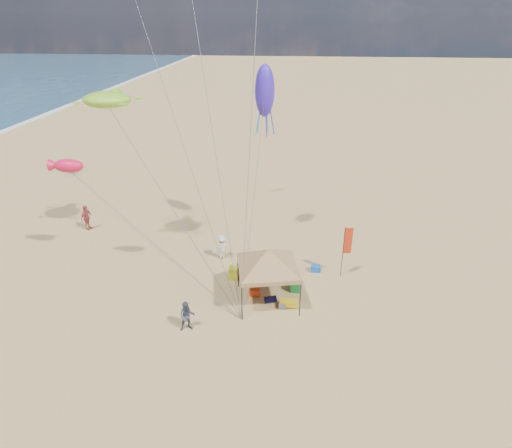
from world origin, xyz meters
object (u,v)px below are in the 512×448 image
Objects in this scene: beach_cart at (289,303)px; person_near_a at (242,268)px; feather_flag at (347,244)px; person_far_a at (86,218)px; chair_green at (295,285)px; cooler_blue at (315,269)px; canopy_tent at (268,252)px; cooler_red at (255,292)px; chair_yellow at (233,273)px; person_near_c at (222,247)px; person_near_b at (187,316)px.

person_near_a is at bearing 142.90° from beach_cart.
feather_flag reaches higher than beach_cart.
chair_green is at bearing -101.97° from person_far_a.
person_near_a is (-2.65, 2.01, 0.64)m from beach_cart.
cooler_blue is 16.00m from person_far_a.
canopy_tent is at bearing 131.96° from person_near_a.
beach_cart is at bearing -18.46° from canopy_tent.
chair_yellow is (-1.36, 1.46, 0.16)m from cooler_red.
cooler_blue is at bearing 155.94° from person_near_c.
canopy_tent reaches higher than cooler_blue.
person_near_b is at bearing -143.37° from canopy_tent.
person_near_b is at bearing -136.95° from cooler_blue.
feather_flag is at bearing -93.48° from person_far_a.
person_near_b reaches higher than cooler_red.
cooler_blue is (-1.57, 0.35, -1.90)m from feather_flag.
person_far_a is (-14.36, 5.92, 0.55)m from chair_green.
person_near_a is (-1.53, 1.63, -2.10)m from canopy_tent.
chair_yellow is at bearing -165.46° from cooler_blue.
cooler_red is at bearing 27.30° from person_near_b.
cooler_blue is 0.30× the size of person_far_a.
chair_yellow is (-6.20, -0.85, -1.74)m from feather_flag.
feather_flag reaches higher than chair_yellow.
cooler_blue is 0.32× the size of person_near_a.
cooler_red is 2.00m from beach_cart.
cooler_blue is 0.77× the size of chair_yellow.
person_far_a reaches higher than person_near_a.
person_near_c is (-3.06, 4.00, -2.17)m from canopy_tent.
person_far_a is (-12.94, 6.95, -2.04)m from canopy_tent.
chair_yellow is at bearing 166.37° from chair_green.
person_near_b is (-7.69, -5.36, -1.32)m from feather_flag.
canopy_tent is 3.13× the size of person_far_a.
person_far_a is at bearing 114.62° from person_near_b.
feather_flag is at bearing -170.29° from person_near_a.
person_near_a is 2.82m from person_near_c.
canopy_tent is 3.06m from person_near_a.
cooler_red is 0.35× the size of person_near_c.
person_near_a is at bearing -104.53° from person_far_a.
person_near_b is at bearing -154.13° from beach_cart.
canopy_tent is at bearing 16.89° from person_near_b.
chair_yellow is at bearing 144.86° from beach_cart.
person_far_a is (-9.88, 2.95, 0.12)m from person_near_c.
feather_flag is at bearing 25.42° from cooler_red.
canopy_tent is at bearing -30.35° from cooler_red.
person_near_a is 12.59m from person_far_a.
feather_flag is at bearing 33.32° from canopy_tent.
cooler_blue is at bearing 50.18° from canopy_tent.
person_near_c reaches higher than cooler_red.
person_near_a is at bearing 168.41° from chair_green.
person_near_a is 1.09× the size of person_near_c.
chair_green is at bearing 78.43° from beach_cart.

